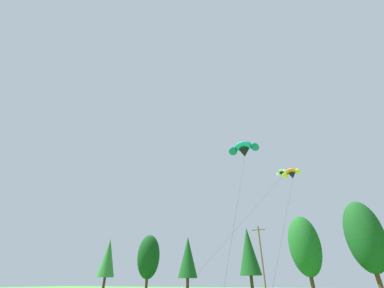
# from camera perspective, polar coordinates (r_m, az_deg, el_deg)

# --- Properties ---
(treeline_tree_a) EXTENTS (4.15, 4.15, 11.57)m
(treeline_tree_a) POSITION_cam_1_polar(r_m,az_deg,el_deg) (69.77, -18.83, -23.52)
(treeline_tree_a) COLOR #472D19
(treeline_tree_a) RESTS_ON ground_plane
(treeline_tree_b) EXTENTS (4.96, 4.96, 11.69)m
(treeline_tree_b) POSITION_cam_1_polar(r_m,az_deg,el_deg) (62.27, -9.98, -24.16)
(treeline_tree_b) COLOR #472D19
(treeline_tree_b) RESTS_ON ground_plane
(treeline_tree_c) EXTENTS (3.90, 3.90, 10.45)m
(treeline_tree_c) POSITION_cam_1_polar(r_m,az_deg,el_deg) (55.86, -0.98, -24.56)
(treeline_tree_c) COLOR #472D19
(treeline_tree_c) RESTS_ON ground_plane
(treeline_tree_d) EXTENTS (4.27, 4.27, 12.13)m
(treeline_tree_d) POSITION_cam_1_polar(r_m,az_deg,el_deg) (56.02, 12.89, -22.84)
(treeline_tree_d) COLOR #472D19
(treeline_tree_d) RESTS_ON ground_plane
(treeline_tree_e) EXTENTS (5.18, 5.18, 12.50)m
(treeline_tree_e) POSITION_cam_1_polar(r_m,az_deg,el_deg) (50.19, 24.50, -20.49)
(treeline_tree_e) COLOR #472D19
(treeline_tree_e) RESTS_ON ground_plane
(treeline_tree_f) EXTENTS (5.65, 5.65, 14.25)m
(treeline_tree_f) POSITION_cam_1_polar(r_m,az_deg,el_deg) (51.45, 34.94, -16.96)
(treeline_tree_f) COLOR #472D19
(treeline_tree_f) RESTS_ON ground_plane
(utility_pole) EXTENTS (2.20, 0.26, 10.34)m
(utility_pole) POSITION_cam_1_polar(r_m,az_deg,el_deg) (45.02, 15.78, -23.91)
(utility_pole) COLOR brown
(utility_pole) RESTS_ON ground_plane
(parafoil_kite_high_lime_white) EXTENTS (10.83, 14.44, 15.65)m
(parafoil_kite_high_lime_white) POSITION_cam_1_polar(r_m,az_deg,el_deg) (39.56, 19.91, -6.27)
(parafoil_kite_high_lime_white) COLOR #93D633
(parafoil_kite_mid_teal) EXTENTS (4.07, 9.58, 15.70)m
(parafoil_kite_mid_teal) POSITION_cam_1_polar(r_m,az_deg,el_deg) (31.15, 11.85, -1.19)
(parafoil_kite_mid_teal) COLOR teal
(parafoil_kite_far_orange) EXTENTS (4.52, 13.14, 14.26)m
(parafoil_kite_far_orange) POSITION_cam_1_polar(r_m,az_deg,el_deg) (37.02, 21.97, -6.30)
(parafoil_kite_far_orange) COLOR orange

